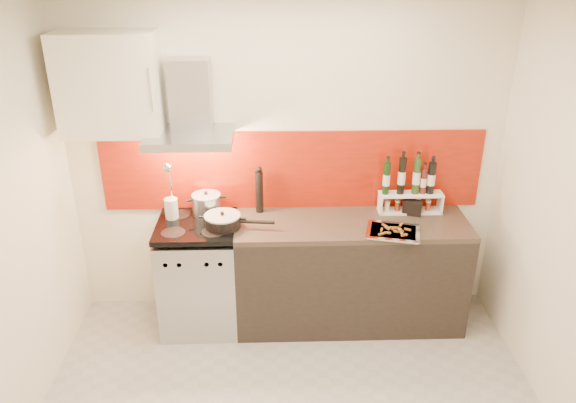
{
  "coord_description": "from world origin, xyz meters",
  "views": [
    {
      "loc": [
        -0.12,
        -2.74,
        2.85
      ],
      "look_at": [
        0.0,
        0.95,
        1.15
      ],
      "focal_mm": 35.0,
      "sensor_mm": 36.0,
      "label": 1
    }
  ],
  "objects_px": {
    "baking_tray": "(393,232)",
    "range_stove": "(200,276)",
    "saute_pan": "(223,221)",
    "pepper_mill": "(259,190)",
    "stock_pot": "(207,204)",
    "counter": "(350,272)"
  },
  "relations": [
    {
      "from": "stock_pot",
      "to": "counter",
      "type": "bearing_deg",
      "value": -7.95
    },
    {
      "from": "pepper_mill",
      "to": "baking_tray",
      "type": "bearing_deg",
      "value": -22.22
    },
    {
      "from": "counter",
      "to": "pepper_mill",
      "type": "xyz_separation_m",
      "value": [
        -0.72,
        0.21,
        0.64
      ]
    },
    {
      "from": "counter",
      "to": "stock_pot",
      "type": "height_order",
      "value": "stock_pot"
    },
    {
      "from": "counter",
      "to": "baking_tray",
      "type": "bearing_deg",
      "value": -35.54
    },
    {
      "from": "baking_tray",
      "to": "pepper_mill",
      "type": "bearing_deg",
      "value": 157.78
    },
    {
      "from": "pepper_mill",
      "to": "baking_tray",
      "type": "height_order",
      "value": "pepper_mill"
    },
    {
      "from": "range_stove",
      "to": "stock_pot",
      "type": "distance_m",
      "value": 0.58
    },
    {
      "from": "baking_tray",
      "to": "range_stove",
      "type": "bearing_deg",
      "value": 172.56
    },
    {
      "from": "saute_pan",
      "to": "baking_tray",
      "type": "distance_m",
      "value": 1.27
    },
    {
      "from": "counter",
      "to": "pepper_mill",
      "type": "relative_size",
      "value": 4.67
    },
    {
      "from": "range_stove",
      "to": "saute_pan",
      "type": "relative_size",
      "value": 1.72
    },
    {
      "from": "stock_pot",
      "to": "pepper_mill",
      "type": "height_order",
      "value": "pepper_mill"
    },
    {
      "from": "stock_pot",
      "to": "baking_tray",
      "type": "bearing_deg",
      "value": -14.19
    },
    {
      "from": "saute_pan",
      "to": "range_stove",
      "type": "bearing_deg",
      "value": 164.51
    },
    {
      "from": "stock_pot",
      "to": "saute_pan",
      "type": "xyz_separation_m",
      "value": [
        0.15,
        -0.22,
        -0.03
      ]
    },
    {
      "from": "pepper_mill",
      "to": "saute_pan",
      "type": "bearing_deg",
      "value": -134.38
    },
    {
      "from": "counter",
      "to": "baking_tray",
      "type": "xyz_separation_m",
      "value": [
        0.28,
        -0.2,
        0.47
      ]
    },
    {
      "from": "range_stove",
      "to": "saute_pan",
      "type": "height_order",
      "value": "saute_pan"
    },
    {
      "from": "stock_pot",
      "to": "baking_tray",
      "type": "xyz_separation_m",
      "value": [
        1.41,
        -0.36,
        -0.08
      ]
    },
    {
      "from": "stock_pot",
      "to": "pepper_mill",
      "type": "relative_size",
      "value": 0.59
    },
    {
      "from": "stock_pot",
      "to": "baking_tray",
      "type": "height_order",
      "value": "stock_pot"
    }
  ]
}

